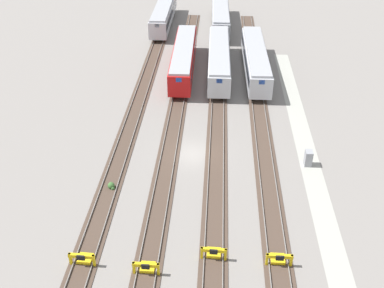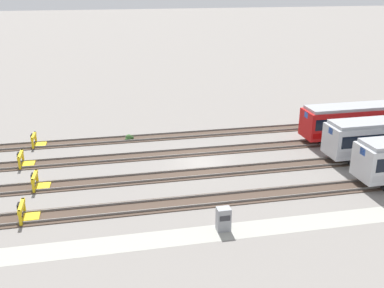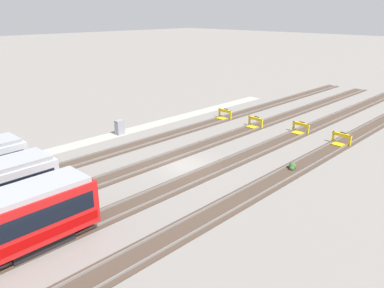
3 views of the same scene
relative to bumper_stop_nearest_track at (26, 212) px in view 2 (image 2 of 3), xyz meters
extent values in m
plane|color=gray|center=(14.02, 7.35, -0.51)|extent=(400.00, 400.00, 0.00)
cube|color=#9E9E93|center=(14.02, -4.41, -0.51)|extent=(54.00, 2.00, 0.01)
cube|color=#47382D|center=(14.02, 0.00, -0.48)|extent=(90.00, 2.23, 0.06)
cube|color=slate|center=(14.02, 0.72, -0.38)|extent=(90.00, 0.07, 0.15)
cube|color=slate|center=(14.02, -0.72, -0.38)|extent=(90.00, 0.07, 0.15)
cube|color=#47382D|center=(14.02, 4.90, -0.48)|extent=(90.00, 2.24, 0.06)
cube|color=slate|center=(14.02, 5.62, -0.38)|extent=(90.00, 0.07, 0.15)
cube|color=slate|center=(14.02, 4.18, -0.38)|extent=(90.00, 0.07, 0.15)
cube|color=#47382D|center=(14.02, 9.80, -0.48)|extent=(90.00, 2.24, 0.06)
cube|color=slate|center=(14.02, 10.51, -0.38)|extent=(90.00, 0.07, 0.15)
cube|color=slate|center=(14.02, 9.08, -0.38)|extent=(90.00, 0.07, 0.15)
cube|color=#47382D|center=(14.02, 14.70, -0.48)|extent=(90.00, 2.23, 0.06)
cube|color=slate|center=(14.02, 15.41, -0.38)|extent=(90.00, 0.07, 0.15)
cube|color=slate|center=(14.02, 13.98, -0.38)|extent=(90.00, 0.07, 0.15)
cube|color=blue|center=(24.97, -0.21, 2.54)|extent=(0.09, 0.70, 0.56)
cube|color=blue|center=(24.97, 4.81, 2.54)|extent=(0.09, 0.70, 0.56)
cube|color=black|center=(28.35, 4.86, -0.16)|extent=(3.63, 2.29, 0.70)
cube|color=blue|center=(24.97, 9.67, 2.54)|extent=(0.09, 0.70, 0.56)
cube|color=black|center=(28.35, 9.71, -0.16)|extent=(3.63, 2.29, 0.70)
cube|color=gold|center=(-0.25, 0.90, 0.06)|extent=(0.18, 0.18, 1.15)
cube|color=gold|center=(-0.24, -0.90, 0.06)|extent=(0.18, 0.18, 1.15)
cube|color=gold|center=(-0.24, 0.00, 0.49)|extent=(0.25, 2.00, 0.30)
cube|color=gold|center=(0.31, 0.00, -0.42)|extent=(1.10, 1.08, 0.18)
cube|color=black|center=(-0.42, 0.00, 0.49)|extent=(0.12, 0.60, 0.44)
cube|color=gold|center=(0.10, 5.80, 0.06)|extent=(0.19, 0.19, 1.15)
cube|color=gold|center=(0.03, 4.00, 0.06)|extent=(0.19, 0.19, 1.15)
cube|color=gold|center=(0.06, 4.90, 0.49)|extent=(0.31, 2.01, 0.30)
cube|color=gold|center=(0.61, 4.88, -0.42)|extent=(1.14, 1.12, 0.18)
cube|color=black|center=(-0.12, 4.90, 0.49)|extent=(0.14, 0.60, 0.44)
cube|color=gold|center=(-1.66, 10.70, 0.06)|extent=(0.18, 0.18, 1.15)
cube|color=gold|center=(-1.68, 8.90, 0.06)|extent=(0.18, 0.18, 1.15)
cube|color=gold|center=(-1.67, 9.80, 0.49)|extent=(0.26, 2.00, 0.30)
cube|color=gold|center=(-1.12, 9.79, -0.42)|extent=(1.11, 1.09, 0.18)
cube|color=black|center=(-1.85, 9.80, 0.49)|extent=(0.13, 0.60, 0.44)
cube|color=gold|center=(-1.09, 15.59, 0.06)|extent=(0.19, 0.19, 1.15)
cube|color=gold|center=(-1.16, 13.80, 0.06)|extent=(0.19, 0.19, 1.15)
cube|color=gold|center=(-1.12, 14.70, 0.49)|extent=(0.32, 2.01, 0.30)
cube|color=gold|center=(-0.57, 14.67, -0.42)|extent=(1.14, 1.12, 0.18)
cube|color=black|center=(-1.30, 14.70, 0.49)|extent=(0.14, 0.60, 0.44)
cube|color=gray|center=(12.85, -4.12, 0.29)|extent=(0.90, 0.70, 1.60)
cube|color=#333338|center=(12.85, -4.48, 0.53)|extent=(0.70, 0.04, 0.36)
sphere|color=#38602D|center=(8.06, 14.50, -0.23)|extent=(0.64, 0.64, 0.64)
sphere|color=#38602D|center=(8.36, 14.62, -0.33)|extent=(0.44, 0.44, 0.44)
sphere|color=#38602D|center=(7.84, 14.32, -0.37)|extent=(0.36, 0.36, 0.36)
camera|label=1|loc=(-23.65, 5.07, 25.87)|focal=42.00mm
camera|label=2|loc=(5.60, -28.83, 15.16)|focal=42.00mm
camera|label=3|loc=(35.27, 29.15, 12.37)|focal=35.00mm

